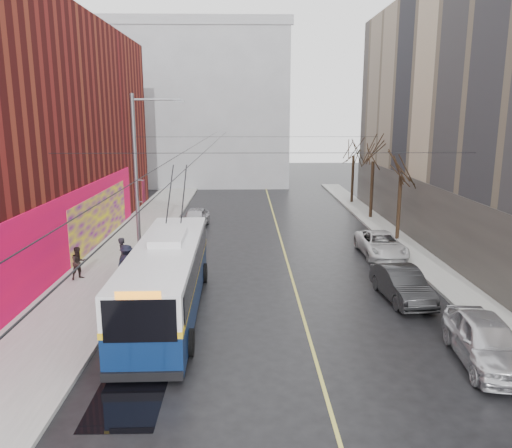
% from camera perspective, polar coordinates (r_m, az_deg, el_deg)
% --- Properties ---
extents(ground, '(140.00, 140.00, 0.00)m').
position_cam_1_polar(ground, '(17.07, 1.69, -15.44)').
color(ground, black).
rests_on(ground, ground).
extents(sidewalk_left, '(4.00, 60.00, 0.15)m').
position_cam_1_polar(sidewalk_left, '(29.11, -15.54, -3.83)').
color(sidewalk_left, gray).
rests_on(sidewalk_left, ground).
extents(sidewalk_right, '(2.00, 60.00, 0.15)m').
position_cam_1_polar(sidewalk_right, '(29.87, 18.01, -3.58)').
color(sidewalk_right, gray).
rests_on(sidewalk_right, ground).
extents(lane_line, '(0.12, 50.00, 0.01)m').
position_cam_1_polar(lane_line, '(30.24, 3.18, -2.93)').
color(lane_line, '#BFB74C').
rests_on(lane_line, ground).
extents(building_far, '(20.50, 12.10, 18.00)m').
position_cam_1_polar(building_far, '(60.30, -6.37, 13.28)').
color(building_far, gray).
rests_on(building_far, ground).
extents(streetlight_pole, '(2.65, 0.60, 9.00)m').
position_cam_1_polar(streetlight_pole, '(25.83, -13.20, 5.10)').
color(streetlight_pole, slate).
rests_on(streetlight_pole, ground).
extents(catenary_wires, '(18.00, 60.00, 0.22)m').
position_cam_1_polar(catenary_wires, '(29.95, -4.62, 9.03)').
color(catenary_wires, black).
extents(tree_near, '(3.20, 3.20, 6.40)m').
position_cam_1_polar(tree_near, '(32.73, 16.30, 6.63)').
color(tree_near, black).
rests_on(tree_near, ground).
extents(tree_mid, '(3.20, 3.20, 6.68)m').
position_cam_1_polar(tree_mid, '(39.42, 13.29, 8.08)').
color(tree_mid, black).
rests_on(tree_mid, ground).
extents(tree_far, '(3.20, 3.20, 6.57)m').
position_cam_1_polar(tree_far, '(46.23, 11.12, 8.62)').
color(tree_far, black).
rests_on(tree_far, ground).
extents(puddle, '(2.03, 3.59, 0.01)m').
position_cam_1_polar(puddle, '(15.73, -14.29, -18.45)').
color(puddle, black).
rests_on(puddle, ground).
extents(pigeons_flying, '(3.63, 1.35, 0.52)m').
position_cam_1_polar(pigeons_flying, '(25.75, -4.44, 11.03)').
color(pigeons_flying, slate).
extents(trolleybus, '(2.87, 11.71, 5.52)m').
position_cam_1_polar(trolleybus, '(20.63, -10.15, -6.00)').
color(trolleybus, '#081B43').
rests_on(trolleybus, ground).
extents(parked_car_a, '(2.31, 4.78, 1.58)m').
position_cam_1_polar(parked_car_a, '(18.25, 24.81, -12.00)').
color(parked_car_a, silver).
rests_on(parked_car_a, ground).
extents(parked_car_b, '(1.88, 4.47, 1.43)m').
position_cam_1_polar(parked_car_b, '(22.88, 16.34, -6.63)').
color(parked_car_b, black).
rests_on(parked_car_b, ground).
extents(parked_car_c, '(2.26, 4.86, 1.35)m').
position_cam_1_polar(parked_car_c, '(29.64, 14.08, -2.26)').
color(parked_car_c, silver).
rests_on(parked_car_c, ground).
extents(following_car, '(2.03, 4.27, 1.41)m').
position_cam_1_polar(following_car, '(36.16, -6.95, 0.68)').
color(following_car, '#ADACB1').
rests_on(following_car, ground).
extents(pedestrian_a, '(0.64, 0.78, 1.83)m').
position_cam_1_polar(pedestrian_a, '(25.96, -14.94, -3.48)').
color(pedestrian_a, black).
rests_on(pedestrian_a, sidewalk_left).
extents(pedestrian_b, '(0.98, 0.98, 1.61)m').
position_cam_1_polar(pedestrian_b, '(25.70, -19.60, -4.21)').
color(pedestrian_b, black).
rests_on(pedestrian_b, sidewalk_left).
extents(pedestrian_c, '(1.31, 1.08, 1.76)m').
position_cam_1_polar(pedestrian_c, '(24.79, -14.50, -4.29)').
color(pedestrian_c, black).
rests_on(pedestrian_c, sidewalk_left).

